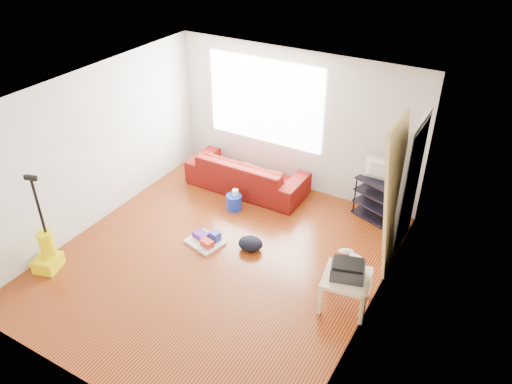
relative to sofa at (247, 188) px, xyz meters
The scene contains 13 objects.
room 2.31m from the sofa, 68.05° to the right, with size 4.51×5.01×2.51m.
sofa is the anchor object (origin of this frame).
tv_stand 2.35m from the sofa, ahead, with size 0.79×0.61×0.70m.
tv 2.48m from the sofa, ahead, with size 0.66×0.09×0.38m, color black.
side_table 3.23m from the sofa, 35.74° to the right, with size 0.68×0.68×0.48m.
printer 3.26m from the sofa, 35.74° to the right, with size 0.50×0.43×0.22m.
bucket 0.70m from the sofa, 77.58° to the right, with size 0.27×0.27×0.27m, color #1632B0.
toilet_paper 0.70m from the sofa, 76.09° to the right, with size 0.11×0.11×0.10m, color white.
cleaning_tray 1.73m from the sofa, 80.69° to the right, with size 0.61×0.53×0.19m.
backpack 1.77m from the sofa, 57.49° to the right, with size 0.38×0.30×0.21m, color black.
sneakers 2.51m from the sofa, 21.30° to the right, with size 0.45×0.23×0.10m.
vacuum 3.57m from the sofa, 112.25° to the right, with size 0.40×0.43×1.50m.
door_panel 2.87m from the sofa, 14.16° to the right, with size 0.04×0.88×2.20m, color tan.
Camera 1 is at (3.35, -4.66, 4.75)m, focal length 35.00 mm.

